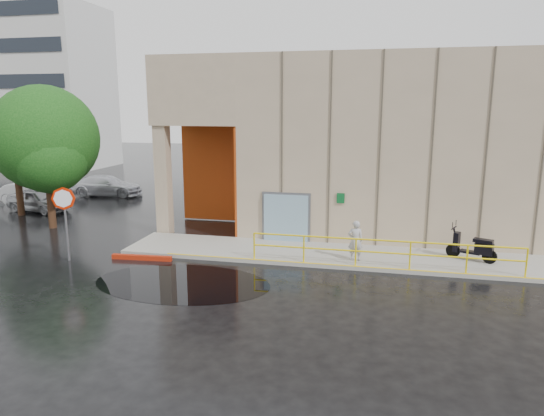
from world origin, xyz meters
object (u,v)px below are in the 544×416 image
(red_curb, at_px, (142,258))
(tree_near, at_px, (46,143))
(scooter, at_px, (473,239))
(stop_sign, at_px, (64,208))
(car_b, at_px, (29,193))
(car_c, at_px, (107,186))
(tree_far, at_px, (14,143))
(person, at_px, (355,241))
(car_a, at_px, (38,200))

(red_curb, height_order, tree_near, tree_near)
(scooter, bearing_deg, stop_sign, -145.51)
(scooter, xyz_separation_m, car_b, (-24.22, 6.56, -0.31))
(car_c, bearing_deg, tree_far, 163.09)
(scooter, distance_m, tree_far, 22.87)
(person, height_order, car_c, person)
(red_curb, bearing_deg, person, 8.79)
(tree_far, bearing_deg, person, -13.93)
(stop_sign, bearing_deg, car_a, 133.03)
(car_b, xyz_separation_m, car_c, (3.09, 3.52, 0.02))
(scooter, bearing_deg, tree_far, -165.35)
(scooter, distance_m, stop_sign, 15.38)
(scooter, xyz_separation_m, tree_near, (-18.89, 1.47, 3.19))
(stop_sign, xyz_separation_m, car_a, (-7.19, 7.66, -1.42))
(car_a, bearing_deg, car_c, -0.22)
(scooter, relative_size, car_a, 0.49)
(red_curb, bearing_deg, tree_near, 150.86)
(stop_sign, bearing_deg, scooter, 10.58)
(person, bearing_deg, car_c, -41.87)
(car_a, xyz_separation_m, tree_far, (-0.12, -1.22, 3.28))
(person, relative_size, car_a, 0.40)
(car_a, height_order, tree_near, tree_near)
(car_c, bearing_deg, car_b, 132.78)
(stop_sign, bearing_deg, car_b, 134.01)
(scooter, height_order, tree_far, tree_far)
(scooter, xyz_separation_m, car_a, (-22.26, 4.80, -0.31))
(red_curb, height_order, tree_far, tree_far)
(tree_near, height_order, tree_far, tree_near)
(tree_far, bearing_deg, car_a, 84.14)
(stop_sign, bearing_deg, red_curb, 14.49)
(stop_sign, distance_m, red_curb, 3.41)
(person, relative_size, scooter, 0.82)
(person, distance_m, red_curb, 8.23)
(car_c, xyz_separation_m, tree_near, (2.25, -8.61, 3.47))
(red_curb, bearing_deg, scooter, 9.88)
(car_b, bearing_deg, car_a, -124.82)
(scooter, bearing_deg, person, -144.34)
(person, xyz_separation_m, car_c, (-16.85, 10.99, -0.24))
(scooter, relative_size, car_b, 0.47)
(car_b, xyz_separation_m, tree_near, (5.34, -5.09, 3.50))
(scooter, relative_size, tree_near, 0.27)
(car_a, xyz_separation_m, car_b, (-1.96, 1.76, 0.00))
(car_a, bearing_deg, person, -95.74)
(scooter, bearing_deg, tree_near, -160.71)
(person, relative_size, red_curb, 0.64)
(stop_sign, xyz_separation_m, car_c, (-6.06, 12.94, -1.39))
(stop_sign, xyz_separation_m, car_b, (-9.15, 9.42, -1.41))
(person, xyz_separation_m, car_a, (-17.98, 5.71, -0.27))
(tree_near, bearing_deg, tree_far, 148.89)
(person, xyz_separation_m, stop_sign, (-10.78, -1.96, 1.15))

